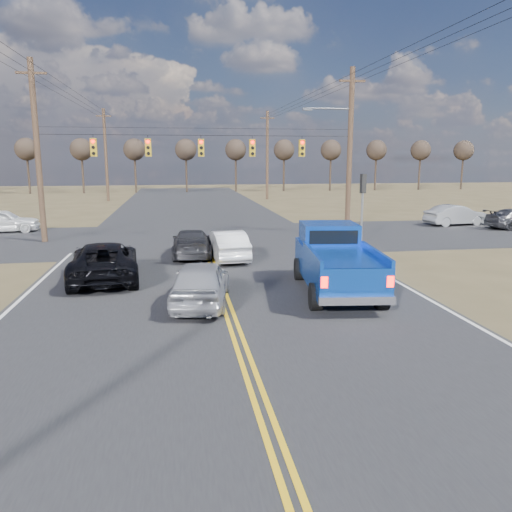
{
  "coord_description": "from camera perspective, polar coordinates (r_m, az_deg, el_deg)",
  "views": [
    {
      "loc": [
        -1.5,
        -11.65,
        4.69
      ],
      "look_at": [
        1.06,
        4.43,
        1.5
      ],
      "focal_mm": 35.0,
      "sensor_mm": 36.0,
      "label": 1
    }
  ],
  "objects": [
    {
      "name": "black_suv",
      "position": [
        20.32,
        -16.97,
        -0.58
      ],
      "size": [
        3.02,
        5.64,
        1.51
      ],
      "primitive_type": "imported",
      "rotation": [
        0.0,
        0.0,
        3.24
      ],
      "color": "black",
      "rests_on": "ground"
    },
    {
      "name": "cross_car_west",
      "position": [
        36.02,
        -26.99,
        3.6
      ],
      "size": [
        2.32,
        4.61,
        1.51
      ],
      "primitive_type": "imported",
      "rotation": [
        0.0,
        0.0,
        1.7
      ],
      "color": "white",
      "rests_on": "ground"
    },
    {
      "name": "signal_gantry",
      "position": [
        29.51,
        -5.28,
        11.77
      ],
      "size": [
        19.6,
        4.83,
        10.0
      ],
      "color": "#473323",
      "rests_on": "ground"
    },
    {
      "name": "silver_suv",
      "position": [
        16.32,
        -6.33,
        -3.0
      ],
      "size": [
        2.37,
        4.55,
        1.48
      ],
      "primitive_type": "imported",
      "rotation": [
        0.0,
        0.0,
        2.99
      ],
      "color": "#A7A9AF",
      "rests_on": "ground"
    },
    {
      "name": "utility_poles",
      "position": [
        28.7,
        -6.19,
        12.1
      ],
      "size": [
        19.6,
        58.32,
        10.0
      ],
      "color": "#473323",
      "rests_on": "ground"
    },
    {
      "name": "road_cross",
      "position": [
        30.06,
        -6.09,
        2.05
      ],
      "size": [
        120.0,
        12.0,
        0.02
      ],
      "primitive_type": "cube",
      "color": "#28282B",
      "rests_on": "ground"
    },
    {
      "name": "white_car_queue",
      "position": [
        23.49,
        -3.3,
        1.27
      ],
      "size": [
        1.79,
        4.32,
        1.39
      ],
      "primitive_type": "imported",
      "rotation": [
        0.0,
        0.0,
        3.22
      ],
      "color": "white",
      "rests_on": "ground"
    },
    {
      "name": "dgrey_car_queue",
      "position": [
        24.39,
        -7.36,
        1.48
      ],
      "size": [
        2.02,
        4.62,
        1.32
      ],
      "primitive_type": "imported",
      "rotation": [
        0.0,
        0.0,
        3.1
      ],
      "color": "#2B2C30",
      "rests_on": "ground"
    },
    {
      "name": "pickup_truck",
      "position": [
        17.89,
        9.07,
        -0.58
      ],
      "size": [
        3.0,
        6.34,
        2.3
      ],
      "rotation": [
        0.0,
        0.0,
        -0.12
      ],
      "color": "black",
      "rests_on": "ground"
    },
    {
      "name": "ground",
      "position": [
        12.65,
        -1.62,
        -10.68
      ],
      "size": [
        160.0,
        160.0,
        0.0
      ],
      "primitive_type": "plane",
      "color": "brown",
      "rests_on": "ground"
    },
    {
      "name": "treeline",
      "position": [
        38.66,
        -6.99,
        12.51
      ],
      "size": [
        87.0,
        117.8,
        7.4
      ],
      "color": "#33261C",
      "rests_on": "ground"
    },
    {
      "name": "road_main",
      "position": [
        22.21,
        -4.98,
        -1.15
      ],
      "size": [
        14.0,
        120.0,
        0.02
      ],
      "primitive_type": "cube",
      "color": "#28282B",
      "rests_on": "ground"
    },
    {
      "name": "cross_car_east_near",
      "position": [
        38.3,
        21.84,
        4.35
      ],
      "size": [
        2.15,
        4.58,
        1.45
      ],
      "primitive_type": "imported",
      "rotation": [
        0.0,
        0.0,
        1.71
      ],
      "color": "#9A9DA2",
      "rests_on": "ground"
    }
  ]
}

